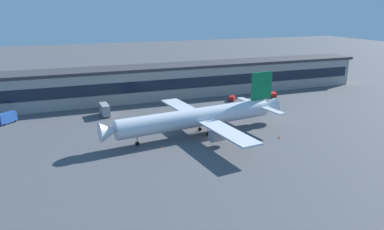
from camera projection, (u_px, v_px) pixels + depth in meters
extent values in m
plane|color=#4C4F54|center=(214.00, 138.00, 102.81)|extent=(600.00, 600.00, 0.00)
cube|color=#9E9993|center=(163.00, 83.00, 148.55)|extent=(183.52, 14.61, 12.27)
cube|color=#38383D|center=(163.00, 67.00, 146.58)|extent=(187.19, 14.90, 1.20)
cube|color=#192333|center=(168.00, 85.00, 141.78)|extent=(179.85, 0.16, 4.42)
cylinder|color=silver|center=(197.00, 118.00, 104.27)|extent=(49.32, 11.59, 5.56)
cone|color=silver|center=(109.00, 131.00, 92.68)|extent=(5.62, 5.86, 5.28)
cone|color=silver|center=(268.00, 106.00, 115.98)|extent=(6.69, 5.72, 5.00)
cube|color=#0C723F|center=(262.00, 86.00, 112.56)|extent=(7.78, 1.46, 8.89)
cube|color=silver|center=(272.00, 110.00, 109.03)|extent=(3.62, 10.23, 0.30)
cube|color=silver|center=(248.00, 101.00, 119.39)|extent=(3.62, 10.23, 0.30)
cube|color=silver|center=(228.00, 132.00, 93.62)|extent=(8.69, 22.63, 0.50)
cube|color=silver|center=(182.00, 107.00, 117.02)|extent=(8.69, 22.63, 0.50)
cylinder|color=#99999E|center=(218.00, 136.00, 96.54)|extent=(4.93, 3.60, 3.06)
cylinder|color=#99999E|center=(184.00, 116.00, 114.34)|extent=(4.93, 3.60, 3.06)
cylinder|color=black|center=(137.00, 144.00, 97.43)|extent=(1.15, 0.63, 1.10)
cylinder|color=slate|center=(137.00, 138.00, 96.97)|extent=(0.24, 0.24, 2.57)
cylinder|color=black|center=(208.00, 134.00, 104.64)|extent=(1.15, 0.63, 1.10)
cylinder|color=slate|center=(208.00, 129.00, 104.18)|extent=(0.24, 0.24, 2.57)
cylinder|color=black|center=(200.00, 129.00, 108.88)|extent=(1.15, 0.63, 1.10)
cylinder|color=slate|center=(200.00, 124.00, 108.42)|extent=(0.24, 0.24, 2.57)
cube|color=#2651A5|center=(7.00, 118.00, 115.45)|extent=(5.97, 5.91, 3.20)
cube|color=black|center=(11.00, 115.00, 116.69)|extent=(3.05, 3.05, 0.80)
cylinder|color=black|center=(11.00, 120.00, 118.18)|extent=(0.71, 0.70, 0.70)
cylinder|color=black|center=(15.00, 121.00, 117.30)|extent=(0.71, 0.70, 0.70)
cylinder|color=black|center=(0.00, 124.00, 114.54)|extent=(0.71, 0.70, 0.70)
cylinder|color=black|center=(4.00, 125.00, 113.66)|extent=(0.71, 0.70, 0.70)
cube|color=red|center=(232.00, 98.00, 144.04)|extent=(3.79, 4.07, 1.50)
cube|color=black|center=(233.00, 97.00, 144.86)|extent=(2.23, 2.12, 0.38)
cylinder|color=black|center=(231.00, 99.00, 145.67)|extent=(0.67, 0.74, 0.70)
cylinder|color=black|center=(235.00, 99.00, 145.16)|extent=(0.67, 0.74, 0.70)
cylinder|color=black|center=(229.00, 100.00, 143.37)|extent=(0.67, 0.74, 0.70)
cylinder|color=black|center=(234.00, 101.00, 142.86)|extent=(0.67, 0.74, 0.70)
cube|color=red|center=(273.00, 94.00, 150.41)|extent=(4.34, 5.44, 1.40)
cube|color=black|center=(272.00, 93.00, 151.59)|extent=(2.87, 2.51, 0.35)
cylinder|color=black|center=(269.00, 95.00, 152.29)|extent=(0.56, 0.76, 0.70)
cylinder|color=black|center=(275.00, 95.00, 152.15)|extent=(0.56, 0.76, 0.70)
cylinder|color=black|center=(271.00, 97.00, 149.09)|extent=(0.56, 0.76, 0.70)
cylinder|color=black|center=(276.00, 97.00, 148.94)|extent=(0.56, 0.76, 0.70)
cube|color=gray|center=(105.00, 109.00, 123.76)|extent=(2.99, 7.33, 3.80)
cube|color=black|center=(103.00, 106.00, 125.27)|extent=(2.53, 2.65, 0.95)
cylinder|color=black|center=(100.00, 113.00, 126.07)|extent=(0.34, 0.72, 0.70)
cylinder|color=black|center=(107.00, 112.00, 126.97)|extent=(0.34, 0.72, 0.70)
cylinder|color=black|center=(103.00, 117.00, 121.66)|extent=(0.34, 0.72, 0.70)
cylinder|color=black|center=(110.00, 116.00, 122.55)|extent=(0.34, 0.72, 0.70)
cone|color=#F2590C|center=(161.00, 147.00, 95.87)|extent=(0.46, 0.46, 0.57)
cone|color=#F2590C|center=(279.00, 137.00, 102.77)|extent=(0.54, 0.54, 0.68)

